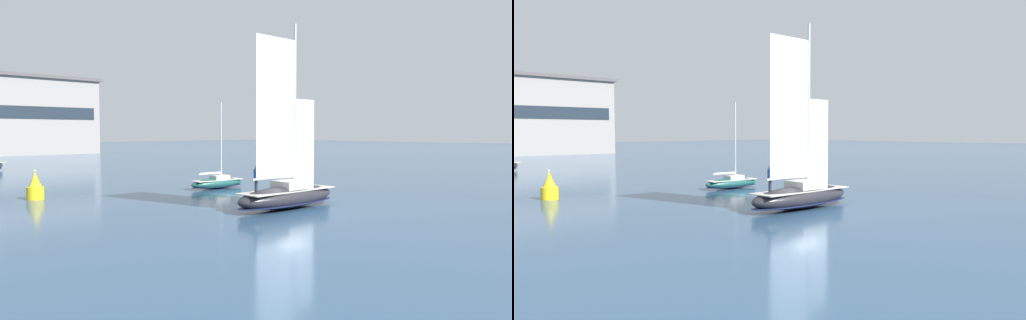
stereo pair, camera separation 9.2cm
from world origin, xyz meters
The scene contains 5 objects.
ground_plane centered at (0.00, 0.00, 0.00)m, with size 400.00×400.00×0.00m, color #2D4C6B.
waterfront_building centered at (16.95, 92.53, 8.69)m, with size 29.83×13.79×17.29m.
sailboat_main centered at (0.01, 0.00, 0.99)m, with size 8.97×2.53×12.32m.
sailboat_moored_mid_channel centered at (4.12, 12.09, 0.53)m, with size 5.71×1.86×7.78m.
channel_buoy centered at (-10.39, 16.23, 0.90)m, with size 1.26×1.26×2.26m.
Camera 1 is at (-24.92, -22.09, 5.14)m, focal length 35.00 mm.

